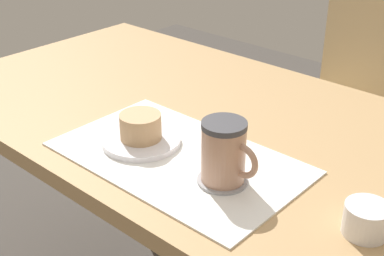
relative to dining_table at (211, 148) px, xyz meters
The scene contains 8 objects.
dining_table is the anchor object (origin of this frame).
wooden_chair 0.73m from the dining_table, 91.35° to the left, with size 0.47×0.47×0.93m.
placemat 0.20m from the dining_table, 70.46° to the right, with size 0.48×0.28×0.00m, color white.
pastry_plate 0.20m from the dining_table, 99.12° to the right, with size 0.16×0.16×0.01m, color white.
pastry 0.22m from the dining_table, 99.12° to the right, with size 0.08×0.08×0.05m, color tan.
coffee_coaster 0.27m from the dining_table, 45.72° to the right, with size 0.09×0.09×0.01m, color #99999E.
coffee_mug 0.29m from the dining_table, 45.32° to the right, with size 0.11×0.08×0.11m.
sugar_bowl 0.46m from the dining_table, 18.77° to the right, with size 0.07×0.07×0.05m, color white.
Camera 1 is at (0.66, -0.81, 1.23)m, focal length 50.00 mm.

